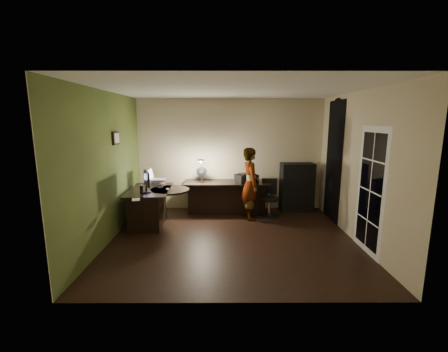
{
  "coord_description": "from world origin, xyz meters",
  "views": [
    {
      "loc": [
        -0.17,
        -5.29,
        2.19
      ],
      "look_at": [
        -0.15,
        1.05,
        1.0
      ],
      "focal_mm": 24.0,
      "sensor_mm": 36.0,
      "label": 1
    }
  ],
  "objects_px": {
    "cabinet": "(297,187)",
    "office_chair": "(269,199)",
    "person": "(250,184)",
    "monitor": "(146,184)",
    "desk_right": "(227,197)",
    "desk_left": "(150,207)"
  },
  "relations": [
    {
      "from": "desk_right",
      "to": "person",
      "type": "relative_size",
      "value": 1.25
    },
    {
      "from": "desk_right",
      "to": "office_chair",
      "type": "distance_m",
      "value": 1.03
    },
    {
      "from": "desk_left",
      "to": "cabinet",
      "type": "bearing_deg",
      "value": 13.86
    },
    {
      "from": "monitor",
      "to": "office_chair",
      "type": "xyz_separation_m",
      "value": [
        2.58,
        0.81,
        -0.51
      ]
    },
    {
      "from": "desk_left",
      "to": "person",
      "type": "distance_m",
      "value": 2.21
    },
    {
      "from": "cabinet",
      "to": "desk_right",
      "type": "bearing_deg",
      "value": -177.48
    },
    {
      "from": "cabinet",
      "to": "monitor",
      "type": "xyz_separation_m",
      "value": [
        -3.32,
        -1.28,
        0.35
      ]
    },
    {
      "from": "cabinet",
      "to": "office_chair",
      "type": "bearing_deg",
      "value": -149.53
    },
    {
      "from": "cabinet",
      "to": "person",
      "type": "distance_m",
      "value": 1.35
    },
    {
      "from": "desk_left",
      "to": "desk_right",
      "type": "bearing_deg",
      "value": 24.79
    },
    {
      "from": "cabinet",
      "to": "monitor",
      "type": "height_order",
      "value": "cabinet"
    },
    {
      "from": "desk_left",
      "to": "cabinet",
      "type": "height_order",
      "value": "cabinet"
    },
    {
      "from": "person",
      "to": "monitor",
      "type": "bearing_deg",
      "value": 97.32
    },
    {
      "from": "desk_left",
      "to": "office_chair",
      "type": "xyz_separation_m",
      "value": [
        2.59,
        0.52,
        0.04
      ]
    },
    {
      "from": "desk_left",
      "to": "person",
      "type": "height_order",
      "value": "person"
    },
    {
      "from": "desk_right",
      "to": "office_chair",
      "type": "height_order",
      "value": "office_chair"
    },
    {
      "from": "person",
      "to": "desk_right",
      "type": "bearing_deg",
      "value": 38.77
    },
    {
      "from": "desk_right",
      "to": "monitor",
      "type": "xyz_separation_m",
      "value": [
        -1.61,
        -1.13,
        0.56
      ]
    },
    {
      "from": "desk_right",
      "to": "person",
      "type": "xyz_separation_m",
      "value": [
        0.52,
        -0.45,
        0.43
      ]
    },
    {
      "from": "office_chair",
      "to": "person",
      "type": "xyz_separation_m",
      "value": [
        -0.45,
        -0.12,
        0.37
      ]
    },
    {
      "from": "cabinet",
      "to": "office_chair",
      "type": "height_order",
      "value": "cabinet"
    },
    {
      "from": "desk_right",
      "to": "monitor",
      "type": "distance_m",
      "value": 2.05
    }
  ]
}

